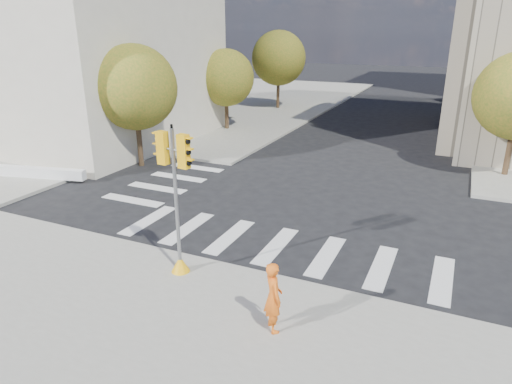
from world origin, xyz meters
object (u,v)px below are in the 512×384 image
traffic_signal (177,213)px  planter_wall (29,172)px  photographer (273,297)px  lamp_far (510,61)px

traffic_signal → planter_wall: bearing=165.6°
planter_wall → traffic_signal: bearing=-35.1°
photographer → planter_wall: 16.85m
planter_wall → lamp_far: bearing=38.7°
lamp_far → traffic_signal: bearing=-106.8°
photographer → planter_wall: (-15.66, 6.20, -0.66)m
lamp_far → planter_wall: 36.09m
lamp_far → photographer: 35.25m
traffic_signal → photographer: size_ratio=2.49×
traffic_signal → planter_wall: traffic_signal is taller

